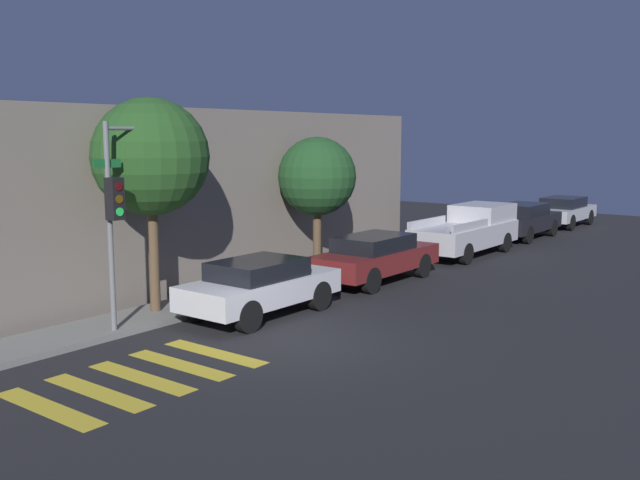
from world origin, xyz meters
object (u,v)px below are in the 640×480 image
Objects in this scene: tree_midblock at (317,177)px; sedan_tail_of_row at (564,211)px; pickup_truck at (469,230)px; traffic_light_pole at (130,188)px; sedan_near_corner at (260,285)px; sedan_middle at (375,256)px; sedan_far_end at (523,220)px; tree_near_corner at (150,157)px.

sedan_tail_of_row is at bearing -6.81° from tree_midblock.
tree_midblock reaches higher than pickup_truck.
pickup_truck is at bearing -5.08° from traffic_light_pole.
pickup_truck is at bearing 0.00° from sedan_near_corner.
pickup_truck reaches higher than sedan_middle.
sedan_near_corner is 5.14m from sedan_middle.
sedan_near_corner is 21.83m from sedan_tail_of_row.
pickup_truck is 1.17× the size of sedan_far_end.
pickup_truck is (11.47, 0.00, 0.15)m from sedan_near_corner.
tree_near_corner is (-1.57, 2.02, 3.10)m from sedan_near_corner.
sedan_middle is (7.92, -1.27, -2.45)m from traffic_light_pole.
pickup_truck reaches higher than sedan_near_corner.
traffic_light_pole reaches higher than tree_midblock.
sedan_middle is 6.34m from pickup_truck.
tree_near_corner reaches higher than tree_midblock.
sedan_far_end is at bearing -0.00° from sedan_middle.
pickup_truck reaches higher than sedan_far_end.
sedan_far_end is at bearing 0.00° from pickup_truck.
tree_near_corner reaches higher than traffic_light_pole.
tree_near_corner reaches higher than sedan_near_corner.
tree_midblock is at bearing 162.91° from pickup_truck.
sedan_near_corner is 11.47m from pickup_truck.
sedan_near_corner is 0.80× the size of tree_near_corner.
sedan_near_corner is at bearing -180.00° from sedan_middle.
tree_near_corner is at bearing 175.06° from sedan_tail_of_row.
tree_near_corner reaches higher than sedan_far_end.
traffic_light_pole reaches higher than sedan_near_corner.
sedan_far_end reaches higher than sedan_near_corner.
sedan_tail_of_row is at bearing 0.00° from sedan_near_corner.
tree_near_corner is (-18.26, 2.02, 3.06)m from sedan_far_end.
sedan_tail_of_row is at bearing 0.00° from sedan_middle.
sedan_middle is at bearing -83.14° from tree_midblock.
traffic_light_pole is at bearing 174.92° from pickup_truck.
sedan_far_end is 5.14m from sedan_tail_of_row.
traffic_light_pole is at bearing 176.28° from sedan_far_end.
tree_near_corner is at bearing 32.06° from traffic_light_pole.
traffic_light_pole is 8.39m from sedan_middle.
traffic_light_pole reaches higher than sedan_far_end.
sedan_far_end is at bearing -180.00° from sedan_tail_of_row.
sedan_near_corner is 0.79× the size of pickup_truck.
tree_near_corner is at bearing 163.23° from sedan_middle.
pickup_truck is at bearing -180.00° from sedan_tail_of_row.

